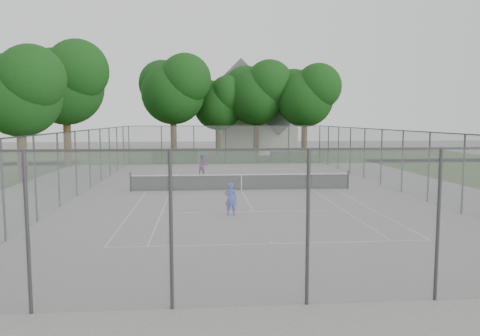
{
  "coord_description": "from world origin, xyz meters",
  "views": [
    {
      "loc": [
        -2.34,
        -26.98,
        4.15
      ],
      "look_at": [
        0.0,
        1.0,
        1.2
      ],
      "focal_mm": 35.0,
      "sensor_mm": 36.0,
      "label": 1
    }
  ],
  "objects": [
    {
      "name": "tree_far_midleft",
      "position": [
        -0.37,
        24.06,
        6.03
      ],
      "size": [
        6.11,
        5.58,
        8.79
      ],
      "color": "#3E2916",
      "rests_on": "ground"
    },
    {
      "name": "tree_far_left",
      "position": [
        -5.05,
        21.61,
        7.36
      ],
      "size": [
        7.45,
        6.8,
        10.7
      ],
      "color": "#3E2916",
      "rests_on": "ground"
    },
    {
      "name": "tree_side_back",
      "position": [
        -13.88,
        14.92,
        7.45
      ],
      "size": [
        7.54,
        6.88,
        10.84
      ],
      "color": "#3E2916",
      "rests_on": "ground"
    },
    {
      "name": "tree_side_front",
      "position": [
        -14.07,
        4.93,
        6.1
      ],
      "size": [
        6.18,
        5.64,
        8.89
      ],
      "color": "#3E2916",
      "rests_on": "ground"
    },
    {
      "name": "girl_player",
      "position": [
        -1.08,
        -7.08,
        0.72
      ],
      "size": [
        0.58,
        0.45,
        1.43
      ],
      "primitive_type": "imported",
      "rotation": [
        0.0,
        0.0,
        2.92
      ],
      "color": "#2F40B3",
      "rests_on": "ground"
    },
    {
      "name": "grass_far",
      "position": [
        0.0,
        26.0,
        0.0
      ],
      "size": [
        60.0,
        20.0,
        0.0
      ],
      "primitive_type": "cube",
      "color": "#224313",
      "rests_on": "ground"
    },
    {
      "name": "hedge_right",
      "position": [
        6.13,
        18.4,
        0.49
      ],
      "size": [
        3.24,
        1.19,
        0.97
      ],
      "primitive_type": "cube",
      "color": "#1B4E19",
      "rests_on": "ground"
    },
    {
      "name": "ground",
      "position": [
        0.0,
        0.0,
        0.0
      ],
      "size": [
        120.0,
        120.0,
        0.0
      ],
      "primitive_type": "plane",
      "color": "slate",
      "rests_on": "ground"
    },
    {
      "name": "woman_player",
      "position": [
        -2.22,
        6.81,
        0.8
      ],
      "size": [
        0.89,
        0.76,
        1.6
      ],
      "primitive_type": "imported",
      "rotation": [
        0.0,
        0.0,
        0.22
      ],
      "color": "#76297C",
      "rests_on": "ground"
    },
    {
      "name": "tree_far_right",
      "position": [
        8.63,
        21.61,
        6.78
      ],
      "size": [
        6.86,
        6.27,
        9.87
      ],
      "color": "#3E2916",
      "rests_on": "ground"
    },
    {
      "name": "tree_far_midright",
      "position": [
        3.73,
        23.16,
        7.12
      ],
      "size": [
        7.21,
        6.58,
        10.36
      ],
      "color": "#3E2916",
      "rests_on": "ground"
    },
    {
      "name": "tennis_net",
      "position": [
        0.0,
        0.0,
        0.51
      ],
      "size": [
        12.87,
        0.1,
        1.1
      ],
      "color": "black",
      "rests_on": "ground"
    },
    {
      "name": "house",
      "position": [
        4.35,
        29.13,
        4.4
      ],
      "size": [
        8.78,
        6.8,
        10.93
      ],
      "color": "beige",
      "rests_on": "ground"
    },
    {
      "name": "perimeter_fence",
      "position": [
        0.0,
        0.0,
        1.81
      ],
      "size": [
        18.08,
        34.08,
        3.52
      ],
      "color": "#38383D",
      "rests_on": "ground"
    },
    {
      "name": "court_markings",
      "position": [
        0.0,
        0.0,
        0.01
      ],
      "size": [
        11.03,
        23.83,
        0.01
      ],
      "color": "beige",
      "rests_on": "ground"
    },
    {
      "name": "hedge_left",
      "position": [
        -4.84,
        18.24,
        0.55
      ],
      "size": [
        4.41,
        1.32,
        1.1
      ],
      "primitive_type": "cube",
      "color": "#1B4E19",
      "rests_on": "ground"
    },
    {
      "name": "hedge_mid",
      "position": [
        1.17,
        18.28,
        0.62
      ],
      "size": [
        3.92,
        1.12,
        1.23
      ],
      "primitive_type": "cube",
      "color": "#1B4E19",
      "rests_on": "ground"
    }
  ]
}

